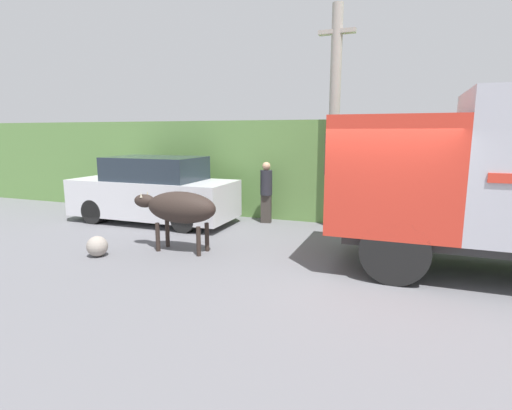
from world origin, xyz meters
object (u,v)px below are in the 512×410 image
object	(u,v)px
brown_cow	(179,208)
parked_suv	(153,191)
roadside_rock	(97,246)
utility_pole	(334,116)
pedestrian_on_hill	(266,189)

from	to	relation	value
brown_cow	parked_suv	world-z (taller)	parked_suv
roadside_rock	utility_pole	bearing A→B (deg)	47.71
parked_suv	utility_pole	world-z (taller)	utility_pole
pedestrian_on_hill	utility_pole	bearing A→B (deg)	177.75
pedestrian_on_hill	utility_pole	distance (m)	2.61
parked_suv	utility_pole	distance (m)	5.21
brown_cow	parked_suv	size ratio (longest dim) A/B	0.42
pedestrian_on_hill	roadside_rock	xyz separation A→B (m)	(-2.15, -4.06, -0.71)
parked_suv	utility_pole	xyz separation A→B (m)	(4.65, 1.23, 1.99)
parked_suv	pedestrian_on_hill	size ratio (longest dim) A/B	2.73
utility_pole	pedestrian_on_hill	bearing A→B (deg)	-173.08
utility_pole	parked_suv	bearing A→B (deg)	-165.19
pedestrian_on_hill	utility_pole	world-z (taller)	utility_pole
brown_cow	pedestrian_on_hill	xyz separation A→B (m)	(0.80, 3.15, 0.00)
parked_suv	roadside_rock	xyz separation A→B (m)	(0.77, -3.04, -0.65)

